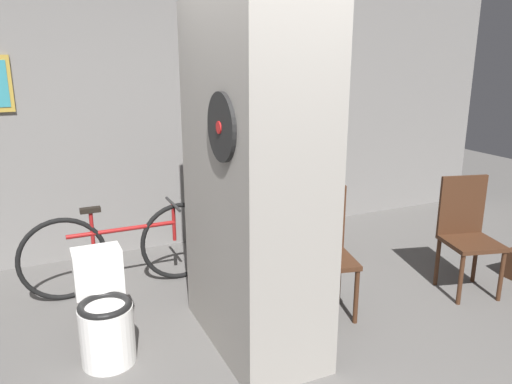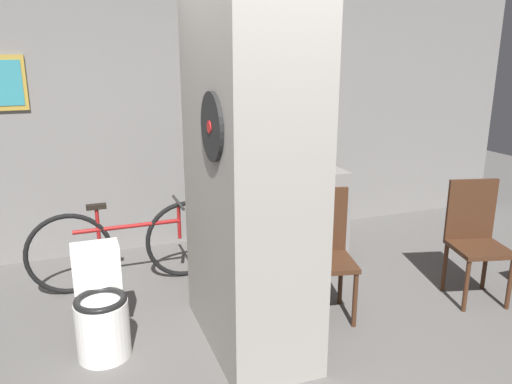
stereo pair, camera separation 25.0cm
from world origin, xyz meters
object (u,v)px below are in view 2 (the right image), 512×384
(chair_near_pillar, at_px, (323,248))
(bicycle, at_px, (130,245))
(chair_by_doorway, at_px, (475,236))
(bottle_tall, at_px, (252,166))
(toilet, at_px, (101,310))

(chair_near_pillar, bearing_deg, bicycle, 156.06)
(chair_by_doorway, xyz_separation_m, bicycle, (-2.61, 1.20, -0.16))
(chair_near_pillar, xyz_separation_m, bottle_tall, (-0.26, 0.87, 0.47))
(bottle_tall, bearing_deg, bicycle, 173.02)
(chair_near_pillar, height_order, bottle_tall, bottle_tall)
(toilet, bearing_deg, bottle_tall, 31.18)
(chair_by_doorway, height_order, bicycle, chair_by_doorway)
(bicycle, bearing_deg, chair_near_pillar, -37.06)
(chair_near_pillar, xyz_separation_m, chair_by_doorway, (1.28, -0.20, 0.00))
(bottle_tall, bearing_deg, chair_near_pillar, -73.52)
(chair_by_doorway, bearing_deg, toilet, -169.85)
(bicycle, bearing_deg, toilet, -107.74)
(bicycle, height_order, bottle_tall, bottle_tall)
(toilet, relative_size, chair_near_pillar, 0.73)
(chair_near_pillar, height_order, chair_by_doorway, same)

